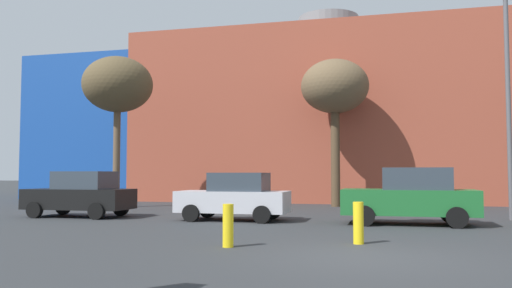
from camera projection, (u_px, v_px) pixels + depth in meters
name	position (u px, v px, depth m)	size (l,w,h in m)	color
ground_plane	(365.00, 257.00, 9.98)	(200.00, 200.00, 0.00)	#2D3033
building_backdrop	(329.00, 124.00, 34.23)	(38.42, 13.05, 12.08)	#9E4733
parked_car_0	(81.00, 194.00, 19.35)	(3.93, 1.93, 1.70)	black
parked_car_1	(235.00, 197.00, 17.89)	(3.81, 1.87, 1.65)	silver
parked_car_2	(410.00, 196.00, 16.48)	(4.17, 2.05, 1.81)	#1E662D
bare_tree_0	(118.00, 86.00, 25.11)	(3.39, 3.39, 7.32)	brown
bare_tree_1	(335.00, 88.00, 25.81)	(3.38, 3.38, 7.35)	brown
bollard_yellow_0	(228.00, 226.00, 11.35)	(0.24, 0.24, 0.94)	yellow
bollard_yellow_1	(358.00, 223.00, 11.87)	(0.24, 0.24, 0.96)	yellow
street_lamp	(508.00, 90.00, 18.19)	(0.80, 0.24, 8.10)	#59595E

